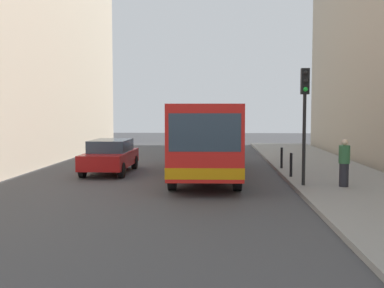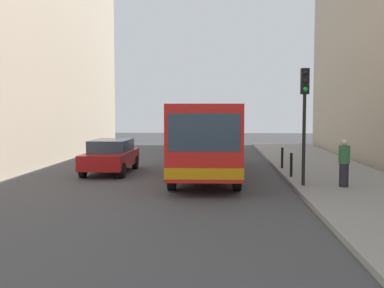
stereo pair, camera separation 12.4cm
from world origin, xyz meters
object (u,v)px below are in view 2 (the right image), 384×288
traffic_light (305,104)px  bollard_near (291,165)px  car_beside_bus (111,155)px  pedestrian_near_signal (344,163)px  bus (205,135)px  bollard_mid (282,158)px  car_behind_bus (209,141)px

traffic_light → bollard_near: 3.21m
car_beside_bus → pedestrian_near_signal: pedestrian_near_signal is taller
car_beside_bus → pedestrian_near_signal: size_ratio=2.66×
traffic_light → bollard_near: size_ratio=4.32×
bus → bollard_near: 3.92m
bollard_mid → pedestrian_near_signal: (1.45, -5.09, 0.35)m
car_behind_bus → bollard_mid: bearing=112.5°
traffic_light → pedestrian_near_signal: size_ratio=2.48×
car_behind_bus → bollard_near: size_ratio=4.65×
bollard_near → pedestrian_near_signal: 2.80m
bollard_near → pedestrian_near_signal: (1.45, -2.37, 0.35)m
car_beside_bus → bollard_mid: 7.76m
bollard_near → car_beside_bus: bearing=166.8°
bus → pedestrian_near_signal: (4.92, -3.81, -0.75)m
bollard_mid → car_beside_bus: bearing=-173.2°
car_beside_bus → bollard_near: bearing=166.9°
bus → traffic_light: bearing=133.4°
bus → traffic_light: size_ratio=2.70×
pedestrian_near_signal → car_behind_bus: bearing=69.1°
traffic_light → bollard_mid: (-0.10, 4.87, -2.38)m
bollard_near → bollard_mid: same height
pedestrian_near_signal → bollard_near: bearing=80.8°
car_beside_bus → traffic_light: 9.03m
bus → bollard_near: (3.47, -1.44, -1.10)m
car_behind_bus → traffic_light: size_ratio=1.08×
bollard_mid → bollard_near: bearing=-90.0°
bus → pedestrian_near_signal: 6.27m
car_behind_bus → bollard_mid: size_ratio=4.65×
car_beside_bus → traffic_light: (7.81, -3.96, 2.22)m
car_behind_bus → bollard_near: car_behind_bus is taller
traffic_light → bollard_mid: traffic_light is taller
bollard_near → bollard_mid: size_ratio=1.00×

